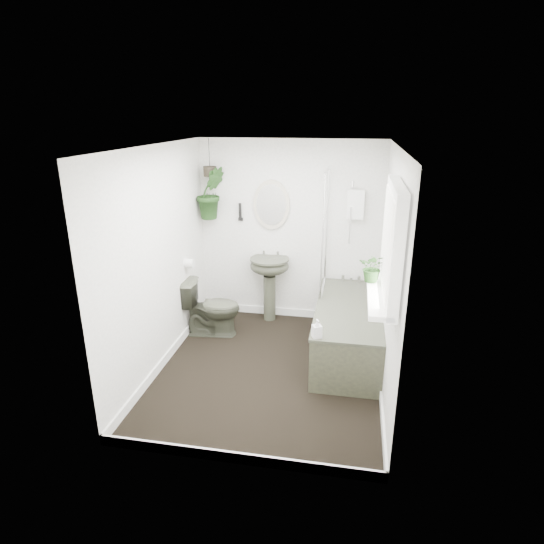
# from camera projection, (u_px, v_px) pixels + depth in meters

# --- Properties ---
(floor) EXTENTS (2.30, 2.80, 0.02)m
(floor) POSITION_uv_depth(u_px,v_px,m) (269.00, 370.00, 4.84)
(floor) COLOR black
(floor) RESTS_ON ground
(ceiling) EXTENTS (2.30, 2.80, 0.02)m
(ceiling) POSITION_uv_depth(u_px,v_px,m) (269.00, 145.00, 4.07)
(ceiling) COLOR white
(ceiling) RESTS_ON ground
(wall_back) EXTENTS (2.30, 0.02, 2.30)m
(wall_back) POSITION_uv_depth(u_px,v_px,m) (290.00, 232.00, 5.77)
(wall_back) COLOR white
(wall_back) RESTS_ON ground
(wall_front) EXTENTS (2.30, 0.02, 2.30)m
(wall_front) POSITION_uv_depth(u_px,v_px,m) (232.00, 332.00, 3.15)
(wall_front) COLOR white
(wall_front) RESTS_ON ground
(wall_left) EXTENTS (0.02, 2.80, 2.30)m
(wall_left) POSITION_uv_depth(u_px,v_px,m) (158.00, 261.00, 4.65)
(wall_left) COLOR white
(wall_left) RESTS_ON ground
(wall_right) EXTENTS (0.02, 2.80, 2.30)m
(wall_right) POSITION_uv_depth(u_px,v_px,m) (391.00, 275.00, 4.26)
(wall_right) COLOR white
(wall_right) RESTS_ON ground
(skirting) EXTENTS (2.30, 2.80, 0.10)m
(skirting) POSITION_uv_depth(u_px,v_px,m) (269.00, 365.00, 4.82)
(skirting) COLOR white
(skirting) RESTS_ON floor
(bathtub) EXTENTS (0.72, 1.72, 0.58)m
(bathtub) POSITION_uv_depth(u_px,v_px,m) (348.00, 330.00, 5.07)
(bathtub) COLOR #3B3E31
(bathtub) RESTS_ON floor
(bath_screen) EXTENTS (0.04, 0.72, 1.40)m
(bath_screen) POSITION_uv_depth(u_px,v_px,m) (325.00, 232.00, 5.25)
(bath_screen) COLOR silver
(bath_screen) RESTS_ON bathtub
(shower_box) EXTENTS (0.20, 0.10, 0.35)m
(shower_box) POSITION_uv_depth(u_px,v_px,m) (356.00, 204.00, 5.43)
(shower_box) COLOR white
(shower_box) RESTS_ON wall_back
(oval_mirror) EXTENTS (0.46, 0.03, 0.62)m
(oval_mirror) POSITION_uv_depth(u_px,v_px,m) (271.00, 205.00, 5.65)
(oval_mirror) COLOR #BFB5A0
(oval_mirror) RESTS_ON wall_back
(wall_sconce) EXTENTS (0.04, 0.04, 0.22)m
(wall_sconce) POSITION_uv_depth(u_px,v_px,m) (240.00, 212.00, 5.74)
(wall_sconce) COLOR black
(wall_sconce) RESTS_ON wall_back
(toilet_roll_holder) EXTENTS (0.11, 0.11, 0.11)m
(toilet_roll_holder) POSITION_uv_depth(u_px,v_px,m) (189.00, 263.00, 5.38)
(toilet_roll_holder) COLOR white
(toilet_roll_holder) RESTS_ON wall_left
(window_recess) EXTENTS (0.08, 1.00, 0.90)m
(window_recess) POSITION_uv_depth(u_px,v_px,m) (393.00, 243.00, 3.46)
(window_recess) COLOR white
(window_recess) RESTS_ON wall_right
(window_sill) EXTENTS (0.18, 1.00, 0.04)m
(window_sill) POSITION_uv_depth(u_px,v_px,m) (379.00, 293.00, 3.61)
(window_sill) COLOR white
(window_sill) RESTS_ON wall_right
(window_blinds) EXTENTS (0.01, 0.86, 0.76)m
(window_blinds) POSITION_uv_depth(u_px,v_px,m) (387.00, 242.00, 3.46)
(window_blinds) COLOR white
(window_blinds) RESTS_ON wall_right
(toilet) EXTENTS (0.72, 0.46, 0.70)m
(toilet) POSITION_uv_depth(u_px,v_px,m) (212.00, 307.00, 5.52)
(toilet) COLOR #3B3E31
(toilet) RESTS_ON floor
(pedestal_sink) EXTENTS (0.55, 0.49, 0.85)m
(pedestal_sink) POSITION_uv_depth(u_px,v_px,m) (270.00, 289.00, 5.89)
(pedestal_sink) COLOR #3B3E31
(pedestal_sink) RESTS_ON floor
(sill_plant) EXTENTS (0.26, 0.24, 0.25)m
(sill_plant) POSITION_uv_depth(u_px,v_px,m) (373.00, 268.00, 3.76)
(sill_plant) COLOR black
(sill_plant) RESTS_ON window_sill
(hanging_plant) EXTENTS (0.45, 0.43, 0.65)m
(hanging_plant) POSITION_uv_depth(u_px,v_px,m) (211.00, 193.00, 5.62)
(hanging_plant) COLOR black
(hanging_plant) RESTS_ON ceiling
(soap_bottle) EXTENTS (0.11, 0.11, 0.18)m
(soap_bottle) POSITION_uv_depth(u_px,v_px,m) (317.00, 328.00, 4.26)
(soap_bottle) COLOR #342C2C
(soap_bottle) RESTS_ON bathtub
(hanging_pot) EXTENTS (0.16, 0.16, 0.12)m
(hanging_pot) POSITION_uv_depth(u_px,v_px,m) (210.00, 171.00, 5.53)
(hanging_pot) COLOR #29241B
(hanging_pot) RESTS_ON ceiling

